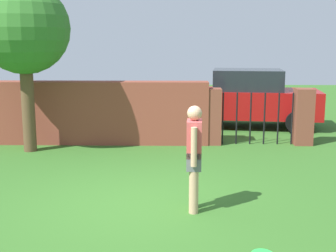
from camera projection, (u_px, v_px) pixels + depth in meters
ground_plane at (139, 205)px, 7.29m from camera, size 40.00×40.00×0.00m
brick_wall at (93, 113)px, 11.48m from camera, size 5.73×0.50×1.57m
tree at (24, 30)px, 10.32m from camera, size 2.07×2.07×3.87m
person at (194, 153)px, 6.88m from camera, size 0.24×0.54×1.62m
fence_gate at (257, 117)px, 11.41m from camera, size 2.70×0.44×1.40m
car at (247, 98)px, 13.70m from camera, size 4.37×2.29×1.72m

